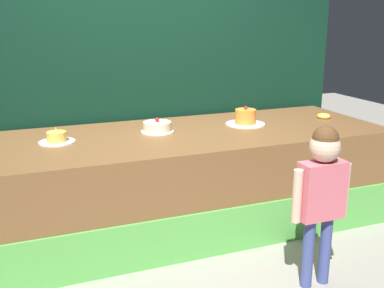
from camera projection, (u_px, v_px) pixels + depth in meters
The scene contains 8 objects.
ground_plane at pixel (188, 260), 3.46m from camera, with size 12.00×12.00×0.00m, color gray.
stage_platform at pixel (162, 182), 3.89m from camera, with size 3.85×1.25×0.82m.
curtain_backdrop at pixel (136, 47), 4.25m from camera, with size 4.16×0.08×2.96m, color black.
child_figure at pixel (322, 185), 2.96m from camera, with size 0.43×0.20×1.11m.
donut at pixel (324, 116), 4.40m from camera, with size 0.13×0.13×0.04m, color #F2BF4C.
cake_left at pixel (57, 138), 3.55m from camera, with size 0.28×0.28×0.13m.
cake_center at pixel (157, 127), 3.87m from camera, with size 0.28×0.28×0.12m.
cake_right at pixel (245, 118), 4.14m from camera, with size 0.35×0.35×0.17m.
Camera 1 is at (-1.10, -2.89, 1.76)m, focal length 43.29 mm.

